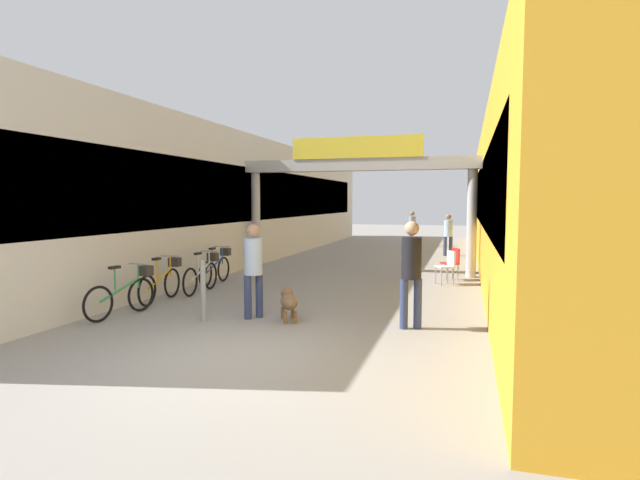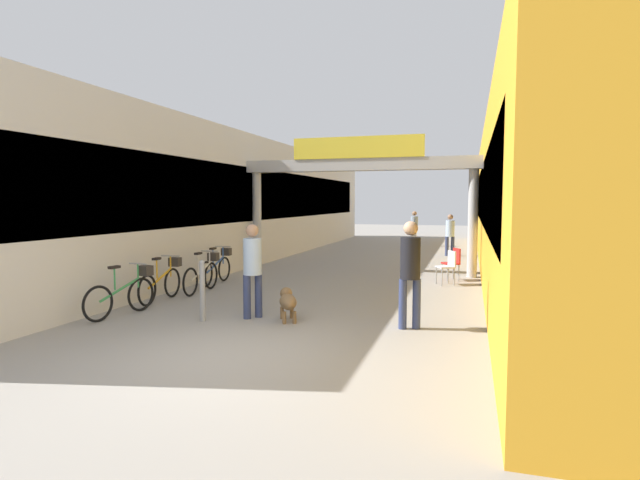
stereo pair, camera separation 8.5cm
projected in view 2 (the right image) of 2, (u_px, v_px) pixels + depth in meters
ground_plane at (223, 357)px, 7.00m from camera, size 80.00×80.00×0.00m
storefront_left at (239, 201)px, 18.80m from camera, size 3.00×26.00×4.38m
storefront_right at (530, 201)px, 15.85m from camera, size 3.00×26.00×4.38m
arcade_sign_gateway at (358, 177)px, 15.06m from camera, size 7.40×0.47×4.11m
pedestrian_with_dog at (253, 264)px, 9.28m from camera, size 0.48×0.48×1.76m
pedestrian_companion at (410, 267)px, 8.48m from camera, size 0.44×0.44×1.85m
pedestrian_carrying_crate at (450, 232)px, 19.87m from camera, size 0.45×0.45×1.66m
pedestrian_elderly_walking at (414, 226)px, 24.22m from camera, size 0.46×0.46×1.70m
dog_on_leash at (288, 301)px, 9.15m from camera, size 0.59×0.81×0.57m
bicycle_green_nearest at (125, 293)px, 9.56m from camera, size 0.46×1.68×0.98m
bicycle_orange_second at (163, 281)px, 10.95m from camera, size 0.46×1.69×0.98m
bicycle_silver_third at (203, 274)px, 12.02m from camera, size 0.46×1.69×0.98m
bicycle_blue_farthest at (217, 267)px, 13.24m from camera, size 0.46×1.69×0.98m
bollard_post_metal at (202, 290)px, 9.07m from camera, size 0.10×0.10×1.12m
cafe_chair_aluminium_nearer at (448, 264)px, 13.03m from camera, size 0.54×0.54×0.89m
cafe_chair_red_farther at (453, 261)px, 13.77m from camera, size 0.54×0.54×0.89m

